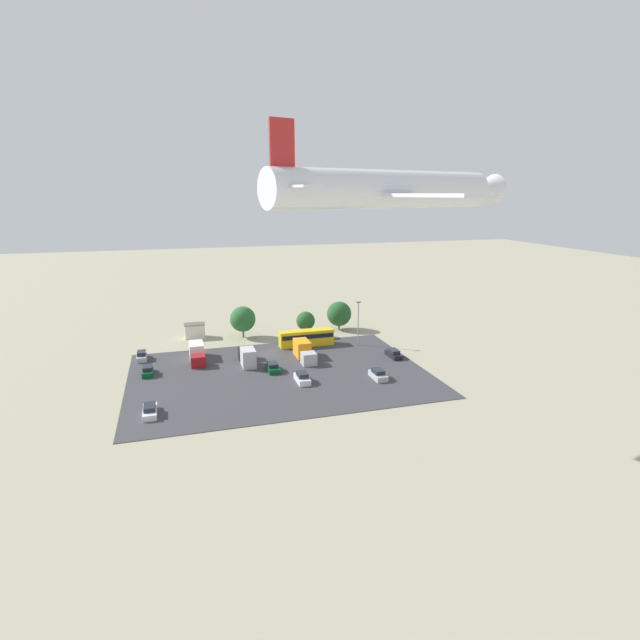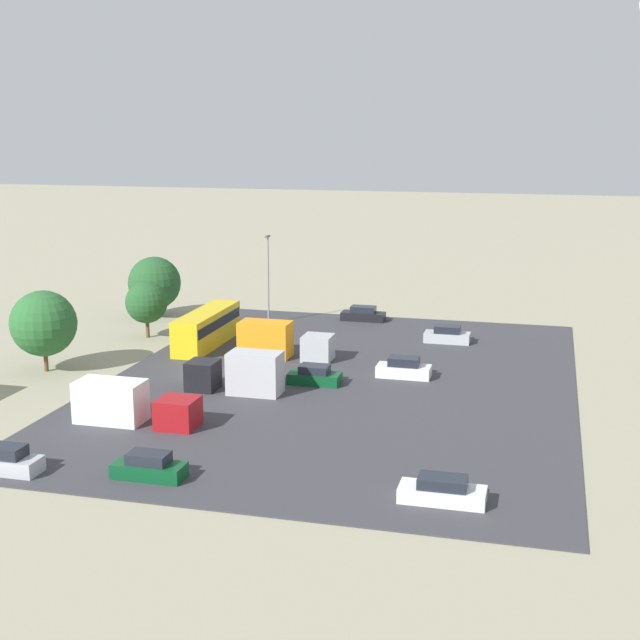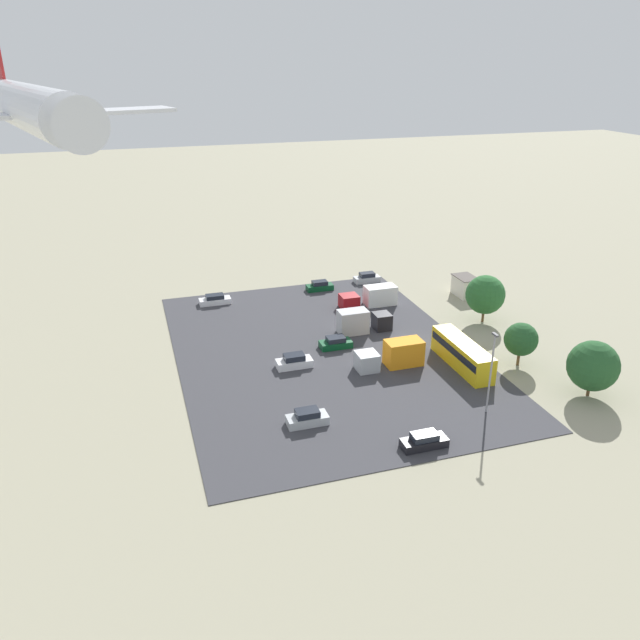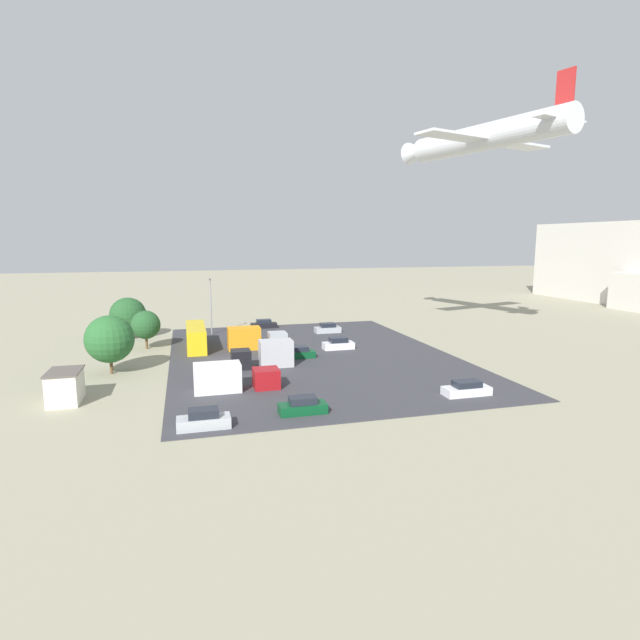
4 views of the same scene
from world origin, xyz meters
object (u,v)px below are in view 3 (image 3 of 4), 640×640
Objects in this scene: parked_truck_1 at (361,322)px; parked_car_6 at (294,362)px; parked_car_4 at (424,441)px; airplane at (33,109)px; parked_car_5 at (307,418)px; parked_car_1 at (320,286)px; shed_building at (465,286)px; parked_truck_2 at (371,297)px; parked_car_2 at (336,343)px; bus at (462,353)px; parked_truck_0 at (393,355)px; parked_car_3 at (367,278)px; parked_car_0 at (215,300)px.

parked_car_6 is at bearing -57.38° from parked_truck_1.
parked_car_4 is 46.06m from airplane.
parked_car_4 is 1.07× the size of parked_car_5.
airplane is at bearing -49.96° from parked_car_1.
parked_truck_2 is (0.41, 15.62, -0.16)m from shed_building.
parked_car_1 is 21.43m from parked_car_2.
parked_truck_2 is at bearing -82.22° from bus.
parked_truck_0 reaches higher than parked_car_4.
parked_car_3 is 0.14× the size of airplane.
parked_car_1 is 1.00× the size of parked_car_5.
parked_car_2 is 6.21m from parked_truck_1.
parked_car_0 is 17.01m from parked_car_1.
parked_car_6 is (-24.61, 10.98, 0.05)m from parked_car_1.
shed_building is 35.67m from parked_car_6.
parked_car_3 is at bearing -17.80° from parked_truck_2.
parked_car_4 is (-44.55, 3.43, -0.01)m from parked_car_1.
parked_car_6 is (12.64, -2.07, 0.02)m from parked_car_5.
parked_car_3 is at bearing 50.25° from shed_building.
bus is 22.57m from parked_car_5.
shed_building is 44.32m from parked_car_5.
parked_car_2 is at bearing -36.59° from bus.
parked_car_3 is at bearing -15.45° from parked_truck_0.
parked_car_2 is at bearing -11.91° from parked_car_1.
shed_building is 1.00× the size of parked_car_3.
parked_car_0 is (29.65, 25.46, -1.14)m from bus.
bus is 1.49× the size of parked_truck_1.
parked_car_0 is at bearing -85.06° from parked_car_3.
shed_building is 0.96× the size of parked_car_4.
parked_truck_2 reaches higher than parked_car_4.
parked_car_2 is (-20.07, -12.57, 0.02)m from parked_car_0.
parked_car_1 is at bearing -4.41° from parked_car_4.
parked_car_3 reaches higher than parked_car_1.
parked_car_6 is at bearing 170.71° from parked_car_5.
bus reaches higher than parked_truck_1.
parked_car_1 is 54.48m from airplane.
bus reaches higher than parked_car_4.
shed_building reaches higher than parked_car_1.
shed_building is at bearing 115.10° from parked_car_2.
parked_car_5 is at bearing -27.91° from parked_car_2.
parked_truck_2 reaches higher than parked_car_6.
airplane is (-1.28, 35.36, 29.24)m from parked_truck_0.
parked_car_6 is (5.93, 19.45, -1.05)m from bus.
parked_car_2 is at bearing 141.32° from parked_truck_2.
parked_car_3 is 0.50× the size of parked_truck_2.
parked_car_4 is at bearing 49.66° from bus.
shed_building is 66.21m from airplane.
parked_car_1 is 27.97m from parked_truck_0.
parked_car_0 is 23.76m from parked_truck_2.
parked_car_1 is at bearing -178.39° from parked_truck_1.
parked_truck_2 is at bearing 134.20° from parked_car_6.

